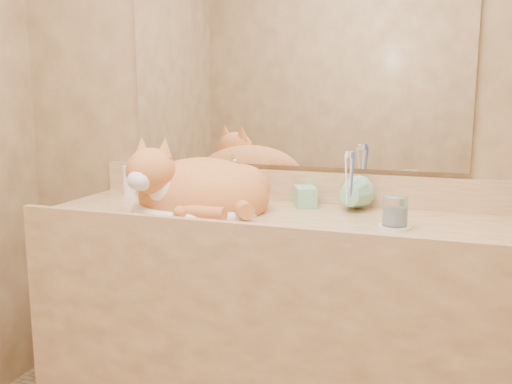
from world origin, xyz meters
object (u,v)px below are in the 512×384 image
(cat, at_px, (196,187))
(soap_dispenser, at_px, (308,187))
(sink_basin, at_px, (195,191))
(toothbrush_cup, at_px, (349,198))
(water_glass, at_px, (395,211))
(vanity_counter, at_px, (267,331))

(cat, xyz_separation_m, soap_dispenser, (0.37, 0.16, -0.01))
(sink_basin, relative_size, cat, 0.95)
(cat, bearing_deg, sink_basin, 135.41)
(soap_dispenser, xyz_separation_m, toothbrush_cup, (0.15, -0.03, -0.03))
(cat, relative_size, water_glass, 5.37)
(vanity_counter, bearing_deg, sink_basin, -175.66)
(sink_basin, distance_m, water_glass, 0.70)
(water_glass, bearing_deg, toothbrush_cup, 136.03)
(vanity_counter, relative_size, sink_basin, 3.47)
(cat, height_order, toothbrush_cup, cat)
(vanity_counter, height_order, soap_dispenser, soap_dispenser)
(soap_dispenser, relative_size, water_glass, 1.81)
(soap_dispenser, bearing_deg, cat, 179.47)
(cat, relative_size, soap_dispenser, 2.97)
(water_glass, bearing_deg, cat, 177.10)
(water_glass, bearing_deg, sink_basin, 176.90)
(vanity_counter, bearing_deg, cat, -175.04)
(toothbrush_cup, relative_size, water_glass, 1.35)
(vanity_counter, xyz_separation_m, toothbrush_cup, (0.26, 0.11, 0.48))
(vanity_counter, height_order, cat, cat)
(vanity_counter, bearing_deg, soap_dispenser, 52.92)
(cat, bearing_deg, toothbrush_cup, 10.07)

